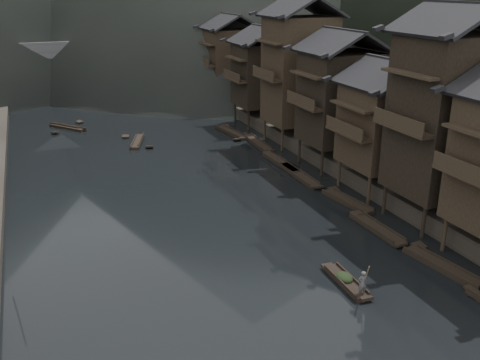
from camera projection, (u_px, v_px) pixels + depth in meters
water at (270, 302)px, 32.03m from camera, size 300.00×300.00×0.00m
right_bank at (372, 106)px, 78.72m from camera, size 40.00×200.00×1.80m
stilt_houses at (350, 82)px, 51.87m from camera, size 9.00×67.60×16.98m
moored_sampans at (316, 185)px, 49.97m from camera, size 3.19×49.96×0.47m
midriver_boats at (102, 122)px, 72.96m from camera, size 10.84×32.26×0.45m
stone_bridge at (98, 62)px, 93.05m from camera, size 40.00×6.00×9.00m
hero_sampan at (346, 282)px, 33.81m from camera, size 1.13×4.72×0.43m
cargo_heap at (344, 273)px, 33.81m from camera, size 1.03×1.35×0.62m
boatman at (363, 280)px, 32.04m from camera, size 0.61×0.42×1.62m
bamboo_pole at (369, 244)px, 31.30m from camera, size 1.30×2.22×3.06m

